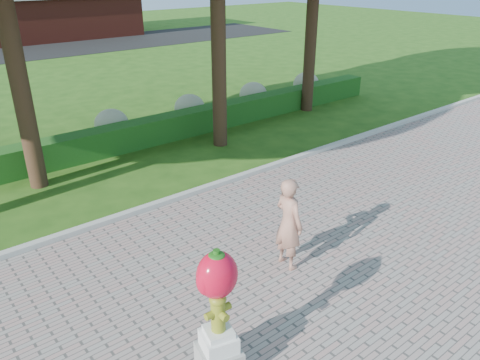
% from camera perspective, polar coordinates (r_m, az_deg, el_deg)
% --- Properties ---
extents(ground, '(100.00, 100.00, 0.00)m').
position_cam_1_polar(ground, '(9.21, 0.63, -9.81)').
color(ground, '#224A12').
rests_on(ground, ground).
extents(curb, '(40.00, 0.18, 0.15)m').
position_cam_1_polar(curb, '(11.32, -9.08, -2.65)').
color(curb, '#ADADA5').
rests_on(curb, ground).
extents(lawn_hedge, '(24.00, 0.70, 0.80)m').
position_cam_1_polar(lawn_hedge, '(14.55, -17.22, 4.24)').
color(lawn_hedge, '#1B4614').
rests_on(lawn_hedge, ground).
extents(hydrangea_row, '(20.10, 1.10, 0.99)m').
position_cam_1_polar(hydrangea_row, '(15.58, -16.81, 6.22)').
color(hydrangea_row, '#9DA37C').
rests_on(hydrangea_row, ground).
extents(hydrant_sculpture, '(0.67, 0.67, 2.02)m').
position_cam_1_polar(hydrant_sculpture, '(6.34, -2.70, -15.73)').
color(hydrant_sculpture, gray).
rests_on(hydrant_sculpture, walkway).
extents(woman, '(0.47, 0.68, 1.79)m').
position_cam_1_polar(woman, '(8.61, 5.97, -5.28)').
color(woman, '#A6715F').
rests_on(woman, walkway).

